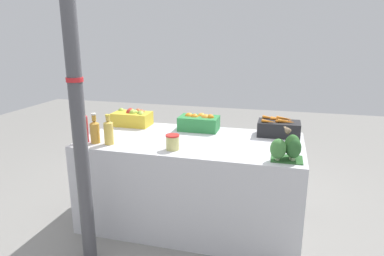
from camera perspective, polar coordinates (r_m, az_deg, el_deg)
ground_plane at (r=3.22m, az=0.00°, el=-15.19°), size 10.00×10.00×0.00m
market_table at (r=3.04m, az=0.00°, el=-8.89°), size 1.84×0.91×0.77m
support_pole at (r=2.41m, az=-18.75°, el=5.01°), size 0.11×0.11×2.47m
apple_crate at (r=3.39m, az=-9.86°, el=1.74°), size 0.36×0.22×0.16m
orange_crate at (r=3.17m, az=1.19°, el=0.97°), size 0.36×0.22×0.16m
carrot_crate at (r=3.09m, az=14.27°, el=0.01°), size 0.36×0.22×0.16m
broccoli_pile at (r=2.49m, az=15.84°, el=-3.22°), size 0.23×0.20×0.19m
juice_bottle_ruby at (r=2.94m, az=-17.53°, el=0.17°), size 0.06×0.06×0.30m
juice_bottle_amber at (r=2.90m, az=-15.89°, el=-0.46°), size 0.08×0.08×0.25m
juice_bottle_golden at (r=2.83m, az=-13.72°, el=-0.59°), size 0.08×0.08×0.25m
pickle_jar at (r=2.64m, az=-3.26°, el=-2.36°), size 0.11×0.11×0.12m
sparrow_bird at (r=2.46m, az=15.67°, el=-0.40°), size 0.05×0.13×0.05m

